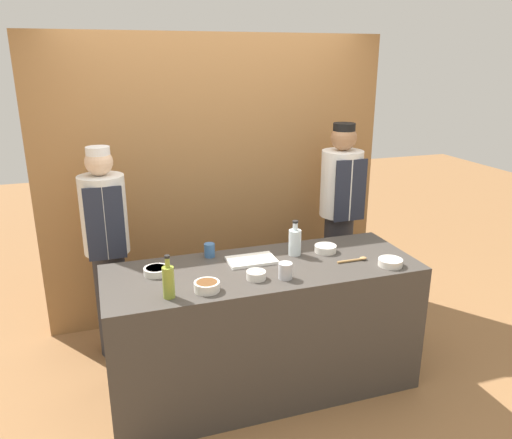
{
  "coord_description": "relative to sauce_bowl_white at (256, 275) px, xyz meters",
  "views": [
    {
      "loc": [
        -0.99,
        -2.83,
        2.21
      ],
      "look_at": [
        0.0,
        0.15,
        1.19
      ],
      "focal_mm": 35.0,
      "sensor_mm": 36.0,
      "label": 1
    }
  ],
  "objects": [
    {
      "name": "cup_steel",
      "position": [
        0.17,
        -0.05,
        0.02
      ],
      "size": [
        0.09,
        0.09,
        0.1
      ],
      "color": "#B7B7BC",
      "rests_on": "counter"
    },
    {
      "name": "chef_left",
      "position": [
        -0.85,
        0.92,
        -0.05
      ],
      "size": [
        0.33,
        0.33,
        1.62
      ],
      "color": "#28282D",
      "rests_on": "ground_plane"
    },
    {
      "name": "cutting_board",
      "position": [
        0.06,
        0.27,
        -0.02
      ],
      "size": [
        0.32,
        0.2,
        0.02
      ],
      "color": "white",
      "rests_on": "counter"
    },
    {
      "name": "sauce_bowl_red",
      "position": [
        -0.58,
        0.26,
        -0.0
      ],
      "size": [
        0.16,
        0.16,
        0.05
      ],
      "color": "silver",
      "rests_on": "counter"
    },
    {
      "name": "chef_right",
      "position": [
        1.05,
        0.92,
        -0.0
      ],
      "size": [
        0.34,
        0.34,
        1.71
      ],
      "color": "#28282D",
      "rests_on": "ground_plane"
    },
    {
      "name": "sauce_bowl_purple",
      "position": [
        0.6,
        0.27,
        -0.0
      ],
      "size": [
        0.15,
        0.15,
        0.05
      ],
      "color": "silver",
      "rests_on": "counter"
    },
    {
      "name": "sauce_bowl_yellow",
      "position": [
        0.9,
        -0.08,
        -0.0
      ],
      "size": [
        0.16,
        0.16,
        0.05
      ],
      "color": "silver",
      "rests_on": "counter"
    },
    {
      "name": "wooden_spoon",
      "position": [
        0.72,
        0.06,
        -0.02
      ],
      "size": [
        0.22,
        0.04,
        0.02
      ],
      "color": "#B2844C",
      "rests_on": "counter"
    },
    {
      "name": "cup_blue",
      "position": [
        -0.19,
        0.44,
        0.02
      ],
      "size": [
        0.07,
        0.07,
        0.09
      ],
      "color": "#386093",
      "rests_on": "counter"
    },
    {
      "name": "sauce_bowl_brown",
      "position": [
        -0.33,
        -0.07,
        0.0
      ],
      "size": [
        0.15,
        0.15,
        0.06
      ],
      "color": "silver",
      "rests_on": "counter"
    },
    {
      "name": "cabinet_wall",
      "position": [
        0.1,
        1.41,
        0.27
      ],
      "size": [
        2.92,
        0.18,
        2.4
      ],
      "color": "olive",
      "rests_on": "ground_plane"
    },
    {
      "name": "bottle_oil",
      "position": [
        -0.55,
        -0.08,
        0.07
      ],
      "size": [
        0.07,
        0.07,
        0.26
      ],
      "color": "olive",
      "rests_on": "counter"
    },
    {
      "name": "counter",
      "position": [
        0.1,
        0.16,
        -0.48
      ],
      "size": [
        2.06,
        0.75,
        0.91
      ],
      "color": "#3D3833",
      "rests_on": "ground_plane"
    },
    {
      "name": "sauce_bowl_white",
      "position": [
        0.0,
        0.0,
        0.0
      ],
      "size": [
        0.12,
        0.12,
        0.05
      ],
      "color": "silver",
      "rests_on": "counter"
    },
    {
      "name": "ground_plane",
      "position": [
        0.1,
        0.16,
        -0.93
      ],
      "size": [
        14.0,
        14.0,
        0.0
      ],
      "primitive_type": "plane",
      "color": "olive"
    },
    {
      "name": "bottle_clear",
      "position": [
        0.38,
        0.29,
        0.07
      ],
      "size": [
        0.09,
        0.09,
        0.25
      ],
      "color": "silver",
      "rests_on": "counter"
    }
  ]
}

